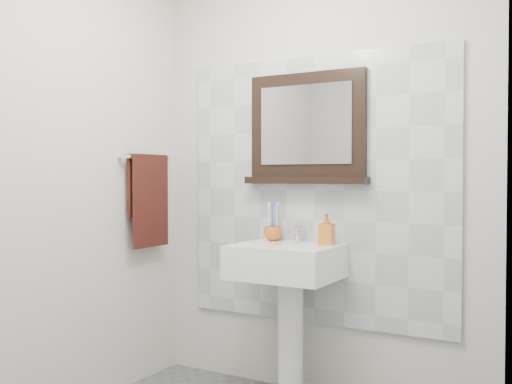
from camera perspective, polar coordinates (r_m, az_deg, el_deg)
back_wall at (r=3.39m, az=5.77°, el=1.88°), size 2.00×0.01×2.50m
left_wall at (r=3.12m, az=-20.24°, el=1.83°), size 0.01×2.20×2.50m
right_wall at (r=2.02m, az=18.69°, el=2.10°), size 0.01×2.20×2.50m
splashback at (r=3.38m, az=5.68°, el=0.18°), size 1.60×0.02×1.50m
pedestal_sink at (r=3.26m, az=2.95°, el=-8.22°), size 0.55×0.44×0.96m
toothbrush_cup at (r=3.42m, az=1.61°, el=-3.98°), size 0.11×0.11×0.08m
toothbrushes at (r=3.42m, az=1.67°, el=-2.59°), size 0.05×0.04×0.21m
soap_dispenser at (r=3.24m, az=6.74°, el=-3.54°), size 0.08×0.08×0.17m
framed_mirror at (r=3.38m, az=4.89°, el=5.81°), size 0.73×0.11×0.62m
towel_bar at (r=3.62m, az=-10.28°, el=3.22°), size 0.07×0.40×0.03m
hand_towel at (r=3.62m, az=-10.18°, el=-0.10°), size 0.06×0.30×0.55m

